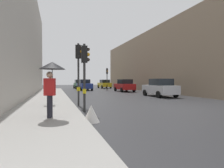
% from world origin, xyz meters
% --- Properties ---
extents(ground_plane, '(120.00, 120.00, 0.00)m').
position_xyz_m(ground_plane, '(0.00, 0.00, 0.00)').
color(ground_plane, '#28282B').
extents(sidewalk_kerb, '(3.20, 40.00, 0.16)m').
position_xyz_m(sidewalk_kerb, '(-7.52, 6.00, 0.08)').
color(sidewalk_kerb, gray).
rests_on(sidewalk_kerb, ground).
extents(building_facade_right, '(12.00, 32.02, 8.86)m').
position_xyz_m(building_facade_right, '(11.92, 17.88, 4.43)').
color(building_facade_right, gray).
rests_on(building_facade_right, ground).
extents(traffic_light_far_median, '(0.25, 0.44, 3.58)m').
position_xyz_m(traffic_light_far_median, '(0.89, 19.15, 2.47)').
color(traffic_light_far_median, '#2D2D2D').
rests_on(traffic_light_far_median, ground).
extents(traffic_light_near_left, '(0.44, 0.26, 3.42)m').
position_xyz_m(traffic_light_near_left, '(-5.60, 0.40, 2.36)').
color(traffic_light_near_left, '#2D2D2D').
rests_on(traffic_light_near_left, ground).
extents(traffic_light_near_right, '(0.45, 0.35, 3.90)m').
position_xyz_m(traffic_light_near_right, '(-5.60, 2.78, 2.69)').
color(traffic_light_near_right, '#2D2D2D').
rests_on(traffic_light_near_right, ground).
extents(car_yellow_taxi, '(2.17, 4.28, 1.76)m').
position_xyz_m(car_yellow_taxi, '(2.78, 27.80, 0.88)').
color(car_yellow_taxi, yellow).
rests_on(car_yellow_taxi, ground).
extents(car_silver_hatchback, '(2.08, 4.23, 1.76)m').
position_xyz_m(car_silver_hatchback, '(2.85, 7.05, 0.88)').
color(car_silver_hatchback, '#BCBCC1').
rests_on(car_silver_hatchback, ground).
extents(car_blue_van, '(2.25, 4.31, 1.76)m').
position_xyz_m(car_blue_van, '(-2.37, 21.32, 0.88)').
color(car_blue_van, navy).
rests_on(car_blue_van, ground).
extents(car_green_estate, '(2.12, 4.25, 1.76)m').
position_xyz_m(car_green_estate, '(-2.39, 27.11, 0.88)').
color(car_green_estate, '#2D6038').
rests_on(car_green_estate, ground).
extents(car_red_sedan, '(2.04, 4.21, 1.76)m').
position_xyz_m(car_red_sedan, '(2.53, 15.82, 0.88)').
color(car_red_sedan, red).
rests_on(car_red_sedan, ground).
extents(pedestrian_with_umbrella, '(1.00, 1.00, 2.14)m').
position_xyz_m(pedestrian_with_umbrella, '(-7.17, -1.40, 1.84)').
color(pedestrian_with_umbrella, black).
rests_on(pedestrian_with_umbrella, sidewalk_kerb).
extents(pedestrian_with_black_backpack, '(0.62, 0.36, 1.77)m').
position_xyz_m(pedestrian_with_black_backpack, '(-7.31, 2.65, 1.16)').
color(pedestrian_with_black_backpack, black).
rests_on(pedestrian_with_black_backpack, sidewalk_kerb).
extents(warning_sign_triangle, '(0.64, 0.64, 0.65)m').
position_xyz_m(warning_sign_triangle, '(-5.73, -1.95, 0.33)').
color(warning_sign_triangle, silver).
rests_on(warning_sign_triangle, ground).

